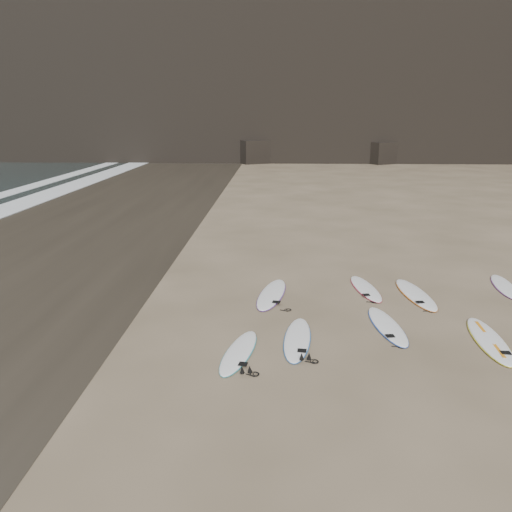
% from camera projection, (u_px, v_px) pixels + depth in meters
% --- Properties ---
extents(ground, '(240.00, 240.00, 0.00)m').
position_uv_depth(ground, '(409.00, 333.00, 12.23)').
color(ground, '#897559').
rests_on(ground, ground).
extents(wet_sand, '(12.00, 200.00, 0.01)m').
position_uv_depth(wet_sand, '(59.00, 234.00, 22.33)').
color(wet_sand, '#383026').
rests_on(wet_sand, ground).
extents(surfboard_0, '(1.01, 2.37, 0.08)m').
position_uv_depth(surfboard_0, '(239.00, 352.00, 11.18)').
color(surfboard_0, white).
rests_on(surfboard_0, ground).
extents(surfboard_1, '(0.86, 2.54, 0.09)m').
position_uv_depth(surfboard_1, '(297.00, 339.00, 11.83)').
color(surfboard_1, white).
rests_on(surfboard_1, ground).
extents(surfboard_2, '(0.88, 2.54, 0.09)m').
position_uv_depth(surfboard_2, '(387.00, 325.00, 12.56)').
color(surfboard_2, white).
rests_on(surfboard_2, ground).
extents(surfboard_3, '(0.83, 2.71, 0.10)m').
position_uv_depth(surfboard_3, '(489.00, 340.00, 11.77)').
color(surfboard_3, white).
rests_on(surfboard_3, ground).
extents(surfboard_5, '(1.16, 2.83, 0.10)m').
position_uv_depth(surfboard_5, '(272.00, 294.00, 14.77)').
color(surfboard_5, white).
rests_on(surfboard_5, ground).
extents(surfboard_6, '(0.92, 2.49, 0.09)m').
position_uv_depth(surfboard_6, '(366.00, 288.00, 15.27)').
color(surfboard_6, white).
rests_on(surfboard_6, ground).
extents(surfboard_7, '(0.96, 2.82, 0.10)m').
position_uv_depth(surfboard_7, '(416.00, 294.00, 14.76)').
color(surfboard_7, white).
rests_on(surfboard_7, ground).
extents(surfboard_8, '(0.94, 2.43, 0.09)m').
position_uv_depth(surfboard_8, '(505.00, 286.00, 15.45)').
color(surfboard_8, white).
rests_on(surfboard_8, ground).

